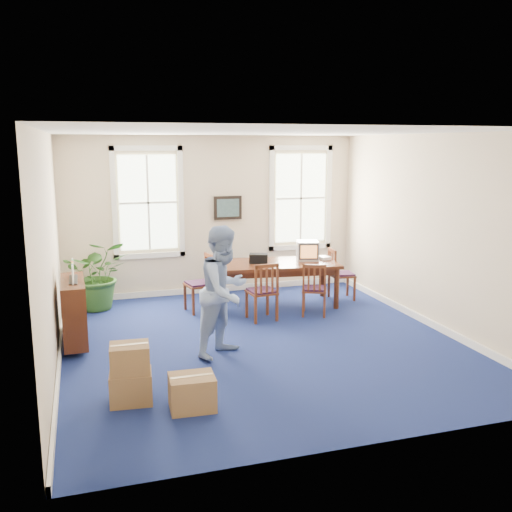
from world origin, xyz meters
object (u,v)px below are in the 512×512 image
object	(u,v)px
conference_table	(273,284)
cardboard_boxes	(146,367)
crt_tv	(308,250)
man	(225,291)
potted_plant	(98,274)
chair_near_left	(262,291)
credenza	(74,316)

from	to	relation	value
conference_table	cardboard_boxes	size ratio (longest dim) A/B	1.83
crt_tv	man	world-z (taller)	man
man	potted_plant	distance (m)	3.42
crt_tv	cardboard_boxes	distance (m)	4.94
conference_table	cardboard_boxes	bearing A→B (deg)	-122.23
potted_plant	chair_near_left	bearing A→B (deg)	-29.72
crt_tv	chair_near_left	world-z (taller)	crt_tv
conference_table	potted_plant	distance (m)	3.28
chair_near_left	potted_plant	bearing A→B (deg)	-35.59
man	credenza	size ratio (longest dim) A/B	1.58
man	cardboard_boxes	bearing A→B (deg)	-176.67
chair_near_left	crt_tv	bearing A→B (deg)	-149.84
conference_table	potted_plant	world-z (taller)	potted_plant
potted_plant	cardboard_boxes	xyz separation A→B (m)	(0.41, -4.09, -0.28)
potted_plant	credenza	bearing A→B (deg)	-102.18
chair_near_left	credenza	bearing A→B (deg)	1.59
conference_table	credenza	bearing A→B (deg)	-153.90
conference_table	chair_near_left	bearing A→B (deg)	-113.74
credenza	cardboard_boxes	size ratio (longest dim) A/B	0.91
crt_tv	credenza	distance (m)	4.55
credenza	potted_plant	world-z (taller)	potted_plant
conference_table	crt_tv	size ratio (longest dim) A/B	5.51
credenza	potted_plant	distance (m)	2.00
crt_tv	credenza	world-z (taller)	crt_tv
conference_table	credenza	world-z (taller)	credenza
crt_tv	credenza	size ratio (longest dim) A/B	0.37
man	cardboard_boxes	distance (m)	1.79
conference_table	credenza	distance (m)	3.82
credenza	conference_table	bearing A→B (deg)	17.70
conference_table	man	world-z (taller)	man
crt_tv	credenza	xyz separation A→B (m)	(-4.33, -1.29, -0.54)
potted_plant	crt_tv	bearing A→B (deg)	-9.54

